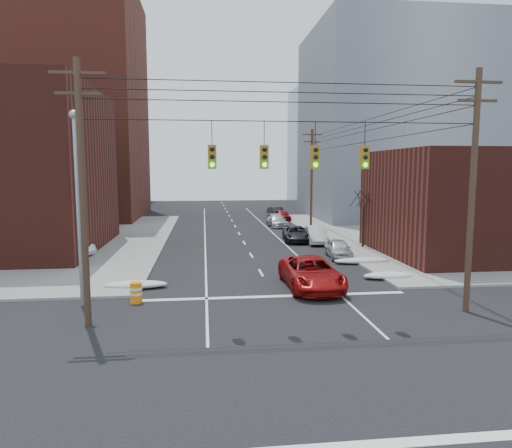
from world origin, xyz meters
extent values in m
plane|color=black|center=(0.00, 0.00, 0.00)|extent=(160.00, 160.00, 0.00)
cube|color=gray|center=(27.00, 27.00, 0.07)|extent=(40.00, 40.00, 0.15)
cube|color=brown|center=(-24.00, 48.00, 15.00)|extent=(24.00, 20.00, 30.00)
cube|color=#521F18|center=(-26.00, 74.00, 6.00)|extent=(22.00, 18.00, 12.00)
cube|color=gray|center=(22.00, 44.00, 12.50)|extent=(22.00, 20.00, 25.00)
cube|color=gray|center=(24.00, 70.00, 11.00)|extent=(20.00, 18.00, 22.00)
cube|color=#521F18|center=(18.00, 16.00, 4.00)|extent=(16.00, 12.00, 8.00)
cylinder|color=#473323|center=(-8.50, 3.00, 5.50)|extent=(0.28, 0.28, 11.00)
cube|color=#473323|center=(-8.50, 3.00, 10.40)|extent=(2.20, 0.12, 0.12)
cube|color=#473323|center=(-8.50, 3.00, 9.60)|extent=(1.80, 0.12, 0.12)
cylinder|color=#473323|center=(8.50, 3.00, 5.50)|extent=(0.28, 0.28, 11.00)
cube|color=#473323|center=(8.50, 3.00, 10.40)|extent=(2.20, 0.12, 0.12)
cube|color=#473323|center=(8.50, 3.00, 9.60)|extent=(1.80, 0.12, 0.12)
cylinder|color=#473323|center=(8.50, 34.00, 5.50)|extent=(0.28, 0.28, 11.00)
cube|color=#473323|center=(8.50, 34.00, 10.40)|extent=(2.20, 0.12, 0.12)
cube|color=#473323|center=(8.50, 34.00, 9.60)|extent=(1.80, 0.12, 0.12)
cylinder|color=black|center=(0.00, 3.00, 8.60)|extent=(17.00, 0.04, 0.04)
cylinder|color=black|center=(-3.20, 3.00, 8.10)|extent=(0.03, 0.03, 1.00)
cube|color=olive|center=(-3.20, 3.00, 7.10)|extent=(0.35, 0.30, 1.00)
sphere|color=black|center=(-3.20, 2.83, 7.42)|extent=(0.20, 0.20, 0.20)
sphere|color=black|center=(-3.20, 2.83, 7.10)|extent=(0.20, 0.20, 0.20)
sphere|color=#0CE526|center=(-3.20, 2.83, 6.78)|extent=(0.20, 0.20, 0.20)
cylinder|color=black|center=(-1.00, 3.00, 8.10)|extent=(0.03, 0.03, 1.00)
cube|color=olive|center=(-1.00, 3.00, 7.10)|extent=(0.35, 0.30, 1.00)
sphere|color=black|center=(-1.00, 2.83, 7.42)|extent=(0.20, 0.20, 0.20)
sphere|color=black|center=(-1.00, 2.83, 7.10)|extent=(0.20, 0.20, 0.20)
sphere|color=#0CE526|center=(-1.00, 2.83, 6.78)|extent=(0.20, 0.20, 0.20)
cylinder|color=black|center=(1.20, 3.00, 8.10)|extent=(0.03, 0.03, 1.00)
cube|color=olive|center=(1.20, 3.00, 7.10)|extent=(0.35, 0.30, 1.00)
sphere|color=black|center=(1.20, 2.83, 7.42)|extent=(0.20, 0.20, 0.20)
sphere|color=black|center=(1.20, 2.83, 7.10)|extent=(0.20, 0.20, 0.20)
sphere|color=#0CE526|center=(1.20, 2.83, 6.78)|extent=(0.20, 0.20, 0.20)
cylinder|color=black|center=(3.40, 3.00, 8.10)|extent=(0.03, 0.03, 1.00)
cube|color=olive|center=(3.40, 3.00, 7.10)|extent=(0.35, 0.30, 1.00)
sphere|color=black|center=(3.40, 2.83, 7.42)|extent=(0.20, 0.20, 0.20)
sphere|color=black|center=(3.40, 2.83, 7.10)|extent=(0.20, 0.20, 0.20)
sphere|color=#0CE526|center=(3.40, 2.83, 6.78)|extent=(0.20, 0.20, 0.20)
cylinder|color=gray|center=(-9.50, 6.00, 4.50)|extent=(0.18, 0.18, 9.00)
sphere|color=gray|center=(-9.50, 6.00, 9.10)|extent=(0.44, 0.44, 0.44)
cylinder|color=black|center=(9.60, 20.00, 1.75)|extent=(0.20, 0.20, 3.50)
cylinder|color=black|center=(9.98, 20.12, 4.07)|extent=(0.27, 0.82, 1.19)
cylinder|color=black|center=(9.82, 20.57, 4.16)|extent=(1.17, 0.54, 1.38)
cylinder|color=black|center=(9.17, 20.74, 4.19)|extent=(1.44, 1.00, 1.48)
cylinder|color=black|center=(9.20, 20.06, 4.07)|extent=(0.17, 0.84, 1.19)
cylinder|color=black|center=(9.15, 19.58, 4.16)|extent=(0.82, 0.99, 1.40)
cylinder|color=black|center=(9.66, 19.15, 4.19)|extent=(1.74, 0.21, 1.43)
cylinder|color=black|center=(9.93, 19.77, 4.07)|extent=(0.48, 0.73, 1.20)
ellipsoid|color=silver|center=(-7.40, 9.00, 0.21)|extent=(3.50, 1.08, 0.42)
ellipsoid|color=silver|center=(7.40, 9.50, 0.21)|extent=(3.00, 1.08, 0.42)
ellipsoid|color=silver|center=(7.40, 14.00, 0.21)|extent=(4.00, 1.08, 0.42)
imported|color=#9B0E0E|center=(2.32, 8.00, 0.85)|extent=(2.88, 6.15, 1.70)
imported|color=silver|center=(6.40, 16.30, 0.69)|extent=(1.97, 4.16, 1.38)
imported|color=silver|center=(6.40, 23.04, 0.76)|extent=(2.08, 4.74, 1.52)
imported|color=black|center=(4.80, 24.32, 0.69)|extent=(2.83, 5.17, 1.37)
imported|color=#B9B9BE|center=(4.80, 35.08, 0.68)|extent=(2.12, 4.75, 1.35)
imported|color=maroon|center=(6.40, 40.88, 0.70)|extent=(1.88, 4.20, 1.40)
imported|color=black|center=(6.11, 43.78, 0.77)|extent=(2.12, 4.80, 1.53)
imported|color=white|center=(-13.81, 18.52, 0.83)|extent=(4.38, 2.53, 1.36)
imported|color=#A5A6AA|center=(-14.84, 30.28, 0.84)|extent=(5.45, 3.74, 1.39)
imported|color=black|center=(-17.72, 20.59, 0.79)|extent=(4.57, 2.16, 1.29)
imported|color=#B4B4B9|center=(-18.12, 25.31, 0.79)|extent=(3.76, 1.58, 1.27)
cylinder|color=orange|center=(-6.97, 6.19, 0.52)|extent=(0.72, 0.72, 1.03)
cylinder|color=white|center=(-6.97, 6.19, 0.72)|extent=(0.74, 0.74, 0.12)
cylinder|color=white|center=(-6.97, 6.19, 0.46)|extent=(0.74, 0.74, 0.12)
camera|label=1|loc=(-3.57, -16.35, 6.60)|focal=32.00mm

